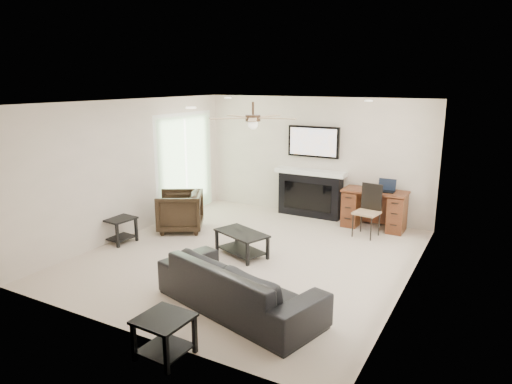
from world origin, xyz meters
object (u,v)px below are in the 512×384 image
desk (374,209)px  sofa (239,285)px  fireplace_unit (310,172)px  coffee_table (242,244)px  armchair (180,211)px

desk → sofa: bearing=-98.8°
fireplace_unit → desk: bearing=-6.8°
coffee_table → fireplace_unit: size_ratio=0.47×
sofa → armchair: (-2.60, 2.15, 0.05)m
fireplace_unit → desk: 1.54m
sofa → fireplace_unit: (-0.79, 4.25, 0.63)m
coffee_table → fireplace_unit: (0.11, 2.65, 0.75)m
sofa → coffee_table: size_ratio=2.51×
armchair → coffee_table: 1.80m
fireplace_unit → sofa: bearing=-79.5°
desk → armchair: bearing=-149.1°
sofa → fireplace_unit: bearing=-64.3°
armchair → desk: (3.23, 1.93, -0.00)m
armchair → desk: 3.77m
fireplace_unit → armchair: bearing=-130.8°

